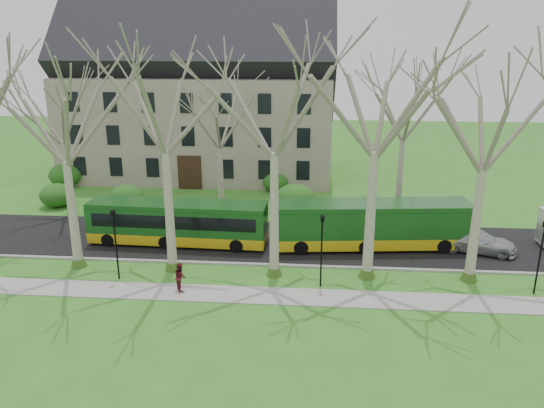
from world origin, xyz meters
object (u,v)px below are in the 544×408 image
at_px(bus_follow, 373,224).
at_px(pedestrian_b, 180,276).
at_px(sedan, 477,241).
at_px(bus_lead, 178,222).

height_order(bus_follow, pedestrian_b, bus_follow).
distance_m(bus_follow, pedestrian_b, 13.61).
bearing_deg(sedan, pedestrian_b, 126.05).
height_order(bus_follow, sedan, bus_follow).
relative_size(bus_follow, sedan, 2.59).
bearing_deg(pedestrian_b, bus_lead, -13.79).
bearing_deg(pedestrian_b, sedan, -97.69).
bearing_deg(bus_follow, sedan, -8.15).
distance_m(bus_follow, sedan, 6.95).
relative_size(bus_follow, pedestrian_b, 8.01).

